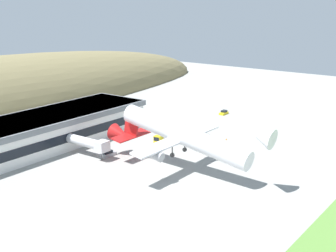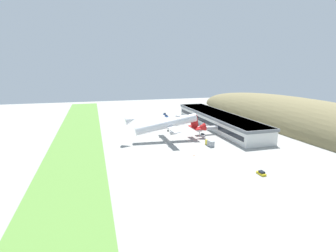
{
  "view_description": "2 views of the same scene",
  "coord_description": "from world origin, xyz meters",
  "px_view_note": "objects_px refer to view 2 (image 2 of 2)",
  "views": [
    {
      "loc": [
        -79.0,
        -57.32,
        41.95
      ],
      "look_at": [
        10.52,
        9.33,
        11.36
      ],
      "focal_mm": 50.0,
      "sensor_mm": 36.0,
      "label": 1
    },
    {
      "loc": [
        151.53,
        -34.23,
        40.94
      ],
      "look_at": [
        14.25,
        5.0,
        9.03
      ],
      "focal_mm": 28.0,
      "sensor_mm": 36.0,
      "label": 2
    }
  ],
  "objects_px": {
    "terminal_building": "(218,119)",
    "cargo_airplane": "(168,124)",
    "service_car_3": "(165,114)",
    "service_car_0": "(166,116)",
    "jetway_1": "(206,128)",
    "jetway_0": "(184,117)",
    "fuel_truck": "(210,143)",
    "traffic_cone_0": "(194,155)",
    "service_car_1": "(261,173)",
    "service_car_2": "(203,135)"
  },
  "relations": [
    {
      "from": "jetway_0",
      "to": "traffic_cone_0",
      "type": "xyz_separation_m",
      "value": [
        76.94,
        -22.02,
        -3.71
      ]
    },
    {
      "from": "jetway_0",
      "to": "cargo_airplane",
      "type": "relative_size",
      "value": 0.3
    },
    {
      "from": "jetway_1",
      "to": "cargo_airplane",
      "type": "xyz_separation_m",
      "value": [
        6.01,
        -26.26,
        5.27
      ]
    },
    {
      "from": "service_car_3",
      "to": "jetway_1",
      "type": "bearing_deg",
      "value": 4.75
    },
    {
      "from": "jetway_0",
      "to": "service_car_0",
      "type": "bearing_deg",
      "value": -163.27
    },
    {
      "from": "service_car_2",
      "to": "service_car_0",
      "type": "bearing_deg",
      "value": -176.83
    },
    {
      "from": "service_car_0",
      "to": "terminal_building",
      "type": "bearing_deg",
      "value": 28.34
    },
    {
      "from": "jetway_1",
      "to": "service_car_0",
      "type": "relative_size",
      "value": 3.26
    },
    {
      "from": "cargo_airplane",
      "to": "service_car_1",
      "type": "height_order",
      "value": "cargo_airplane"
    },
    {
      "from": "service_car_3",
      "to": "fuel_truck",
      "type": "xyz_separation_m",
      "value": [
        97.74,
        -1.47,
        0.81
      ]
    },
    {
      "from": "terminal_building",
      "to": "fuel_truck",
      "type": "xyz_separation_m",
      "value": [
        41.97,
        -25.22,
        -3.76
      ]
    },
    {
      "from": "cargo_airplane",
      "to": "service_car_2",
      "type": "distance_m",
      "value": 24.45
    },
    {
      "from": "jetway_0",
      "to": "service_car_1",
      "type": "bearing_deg",
      "value": -2.67
    },
    {
      "from": "jetway_0",
      "to": "service_car_2",
      "type": "relative_size",
      "value": 2.99
    },
    {
      "from": "terminal_building",
      "to": "jetway_1",
      "type": "xyz_separation_m",
      "value": [
        19.11,
        -17.53,
        -1.24
      ]
    },
    {
      "from": "service_car_2",
      "to": "fuel_truck",
      "type": "relative_size",
      "value": 0.71
    },
    {
      "from": "service_car_1",
      "to": "service_car_2",
      "type": "distance_m",
      "value": 60.66
    },
    {
      "from": "service_car_1",
      "to": "fuel_truck",
      "type": "bearing_deg",
      "value": -176.11
    },
    {
      "from": "jetway_1",
      "to": "service_car_0",
      "type": "height_order",
      "value": "jetway_1"
    },
    {
      "from": "terminal_building",
      "to": "jetway_1",
      "type": "bearing_deg",
      "value": -42.52
    },
    {
      "from": "cargo_airplane",
      "to": "fuel_truck",
      "type": "bearing_deg",
      "value": 47.78
    },
    {
      "from": "traffic_cone_0",
      "to": "service_car_3",
      "type": "bearing_deg",
      "value": 171.9
    },
    {
      "from": "service_car_1",
      "to": "service_car_2",
      "type": "height_order",
      "value": "service_car_2"
    },
    {
      "from": "traffic_cone_0",
      "to": "terminal_building",
      "type": "bearing_deg",
      "value": 144.41
    },
    {
      "from": "jetway_1",
      "to": "service_car_1",
      "type": "height_order",
      "value": "jetway_1"
    },
    {
      "from": "jetway_1",
      "to": "service_car_1",
      "type": "distance_m",
      "value": 64.46
    },
    {
      "from": "fuel_truck",
      "to": "jetway_1",
      "type": "bearing_deg",
      "value": 161.41
    },
    {
      "from": "fuel_truck",
      "to": "traffic_cone_0",
      "type": "bearing_deg",
      "value": -47.16
    },
    {
      "from": "fuel_truck",
      "to": "service_car_2",
      "type": "bearing_deg",
      "value": 167.78
    },
    {
      "from": "service_car_3",
      "to": "service_car_0",
      "type": "bearing_deg",
      "value": -6.4
    },
    {
      "from": "jetway_1",
      "to": "service_car_2",
      "type": "relative_size",
      "value": 3.0
    },
    {
      "from": "terminal_building",
      "to": "traffic_cone_0",
      "type": "relative_size",
      "value": 180.69
    },
    {
      "from": "cargo_airplane",
      "to": "jetway_0",
      "type": "bearing_deg",
      "value": 150.69
    },
    {
      "from": "terminal_building",
      "to": "cargo_airplane",
      "type": "xyz_separation_m",
      "value": [
        25.12,
        -43.79,
        4.03
      ]
    },
    {
      "from": "terminal_building",
      "to": "jetway_0",
      "type": "height_order",
      "value": "terminal_building"
    },
    {
      "from": "service_car_2",
      "to": "service_car_3",
      "type": "bearing_deg",
      "value": -178.02
    },
    {
      "from": "jetway_0",
      "to": "service_car_3",
      "type": "height_order",
      "value": "jetway_0"
    },
    {
      "from": "cargo_airplane",
      "to": "fuel_truck",
      "type": "relative_size",
      "value": 7.11
    },
    {
      "from": "cargo_airplane",
      "to": "traffic_cone_0",
      "type": "relative_size",
      "value": 82.21
    },
    {
      "from": "jetway_0",
      "to": "service_car_1",
      "type": "distance_m",
      "value": 105.15
    },
    {
      "from": "service_car_0",
      "to": "traffic_cone_0",
      "type": "height_order",
      "value": "service_car_0"
    },
    {
      "from": "terminal_building",
      "to": "service_car_2",
      "type": "xyz_separation_m",
      "value": [
        22.65,
        -21.03,
        -4.54
      ]
    },
    {
      "from": "terminal_building",
      "to": "traffic_cone_0",
      "type": "bearing_deg",
      "value": -35.59
    },
    {
      "from": "jetway_0",
      "to": "service_car_0",
      "type": "distance_m",
      "value": 25.66
    },
    {
      "from": "jetway_0",
      "to": "terminal_building",
      "type": "bearing_deg",
      "value": 38.93
    },
    {
      "from": "service_car_1",
      "to": "traffic_cone_0",
      "type": "xyz_separation_m",
      "value": [
        -28.04,
        -17.14,
        -0.35
      ]
    },
    {
      "from": "terminal_building",
      "to": "service_car_2",
      "type": "bearing_deg",
      "value": -42.88
    },
    {
      "from": "jetway_0",
      "to": "fuel_truck",
      "type": "bearing_deg",
      "value": -6.9
    },
    {
      "from": "service_car_0",
      "to": "cargo_airplane",
      "type": "bearing_deg",
      "value": -14.91
    },
    {
      "from": "service_car_1",
      "to": "jetway_1",
      "type": "bearing_deg",
      "value": 175.65
    }
  ]
}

